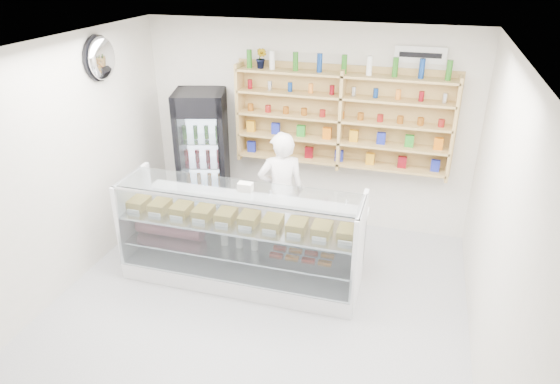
% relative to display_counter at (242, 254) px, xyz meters
% --- Properties ---
extents(room, '(5.00, 5.00, 5.00)m').
position_rel_display_counter_xyz_m(room, '(0.35, -0.77, 1.06)').
color(room, '#B2B2B7').
rests_on(room, ground).
extents(display_counter, '(2.79, 0.83, 1.21)m').
position_rel_display_counter_xyz_m(display_counter, '(0.00, 0.00, 0.00)').
color(display_counter, white).
rests_on(display_counter, floor).
extents(shop_worker, '(0.69, 0.58, 1.62)m').
position_rel_display_counter_xyz_m(shop_worker, '(0.25, 0.81, 0.47)').
color(shop_worker, white).
rests_on(shop_worker, floor).
extents(drinks_cooler, '(0.83, 0.82, 1.88)m').
position_rel_display_counter_xyz_m(drinks_cooler, '(-1.06, 1.35, 0.61)').
color(drinks_cooler, black).
rests_on(drinks_cooler, floor).
extents(wall_shelving, '(2.84, 0.28, 1.33)m').
position_rel_display_counter_xyz_m(wall_shelving, '(0.85, 1.57, 1.25)').
color(wall_shelving, tan).
rests_on(wall_shelving, back_wall).
extents(potted_plant, '(0.18, 0.16, 0.27)m').
position_rel_display_counter_xyz_m(potted_plant, '(-0.24, 1.57, 1.99)').
color(potted_plant, '#1E6626').
rests_on(potted_plant, wall_shelving).
extents(security_mirror, '(0.15, 0.50, 0.50)m').
position_rel_display_counter_xyz_m(security_mirror, '(-1.82, 0.43, 2.11)').
color(security_mirror, silver).
rests_on(security_mirror, left_wall).
extents(wall_sign, '(0.62, 0.03, 0.20)m').
position_rel_display_counter_xyz_m(wall_sign, '(1.75, 1.70, 2.11)').
color(wall_sign, white).
rests_on(wall_sign, back_wall).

